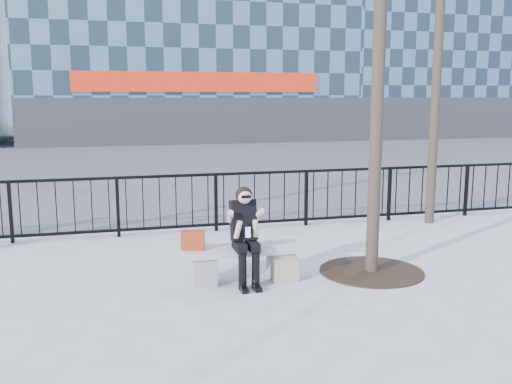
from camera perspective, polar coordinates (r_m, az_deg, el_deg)
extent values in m
plane|color=gray|center=(8.01, -1.32, -8.85)|extent=(120.00, 120.00, 0.00)
cube|color=#474747|center=(22.60, -10.24, 3.08)|extent=(60.00, 23.00, 0.01)
cube|color=black|center=(10.63, -5.12, 1.73)|extent=(14.00, 0.05, 0.05)
cube|color=black|center=(10.81, -5.04, -3.32)|extent=(14.00, 0.05, 0.05)
cube|color=#2D2D30|center=(29.76, -5.61, 7.05)|extent=(18.00, 0.08, 2.40)
cube|color=red|center=(29.68, -5.66, 10.91)|extent=(12.60, 0.12, 1.00)
cube|color=#2D2D30|center=(36.56, 21.92, 6.89)|extent=(16.00, 0.08, 2.40)
cylinder|color=black|center=(8.24, 12.37, 17.88)|extent=(0.18, 0.18, 7.50)
cylinder|color=black|center=(11.82, 17.78, 13.87)|extent=(0.18, 0.18, 7.00)
cylinder|color=black|center=(8.54, 11.46, -7.77)|extent=(1.50, 1.50, 0.02)
cube|color=slate|center=(7.84, -5.27, -7.75)|extent=(0.32, 0.38, 0.40)
cube|color=slate|center=(8.09, 2.50, -7.18)|extent=(0.32, 0.38, 0.40)
cube|color=gray|center=(7.88, -1.33, -5.78)|extent=(1.65, 0.46, 0.09)
cube|color=#972C12|center=(7.73, -6.32, -4.80)|extent=(0.34, 0.22, 0.26)
cube|color=beige|center=(7.90, 2.99, -7.84)|extent=(0.37, 0.18, 0.34)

